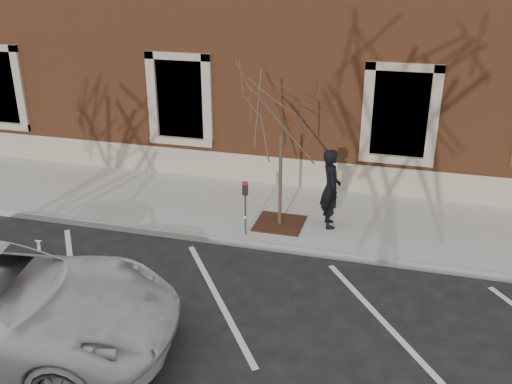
% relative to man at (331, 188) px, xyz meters
% --- Properties ---
extents(ground, '(120.00, 120.00, 0.00)m').
position_rel_man_xyz_m(ground, '(-1.63, -1.26, -1.11)').
color(ground, '#28282B').
rests_on(ground, ground).
extents(sidewalk_near, '(40.00, 3.50, 0.15)m').
position_rel_man_xyz_m(sidewalk_near, '(-1.63, 0.49, -1.03)').
color(sidewalk_near, '#ABA7A0').
rests_on(sidewalk_near, ground).
extents(curb_near, '(40.00, 0.12, 0.15)m').
position_rel_man_xyz_m(curb_near, '(-1.63, -1.31, -1.03)').
color(curb_near, '#9E9E99').
rests_on(curb_near, ground).
extents(parking_stripes, '(28.00, 4.40, 0.01)m').
position_rel_man_xyz_m(parking_stripes, '(-1.63, -3.46, -1.10)').
color(parking_stripes, silver).
rests_on(parking_stripes, ground).
extents(building_civic, '(40.00, 8.62, 8.00)m').
position_rel_man_xyz_m(building_civic, '(-1.63, 6.48, 2.89)').
color(building_civic, brown).
rests_on(building_civic, ground).
extents(man, '(0.65, 0.80, 1.91)m').
position_rel_man_xyz_m(man, '(0.00, 0.00, 0.00)').
color(man, black).
rests_on(man, sidewalk_near).
extents(parking_meter, '(0.12, 0.09, 1.31)m').
position_rel_man_xyz_m(parking_meter, '(-1.79, -0.98, -0.05)').
color(parking_meter, '#595B60').
rests_on(parking_meter, sidewalk_near).
extents(tree_grate, '(1.14, 1.14, 0.03)m').
position_rel_man_xyz_m(tree_grate, '(-1.15, -0.24, -0.94)').
color(tree_grate, '#371C11').
rests_on(tree_grate, sidewalk_near).
extents(sapling, '(2.44, 2.44, 4.06)m').
position_rel_man_xyz_m(sapling, '(-1.15, -0.24, 1.88)').
color(sapling, '#46332A').
rests_on(sapling, sidewalk_near).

